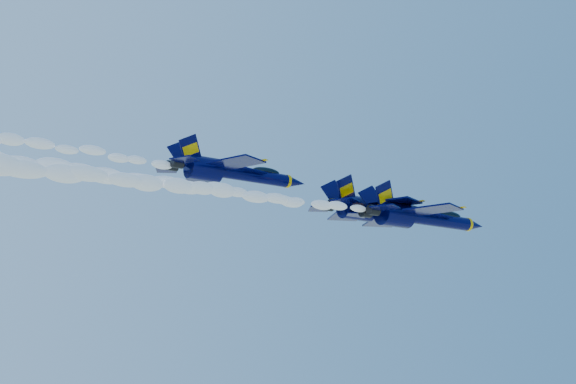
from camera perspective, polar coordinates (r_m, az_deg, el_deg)
jet_lead at (r=93.19m, az=9.30°, el=-1.76°), size 18.16×14.90×6.75m
smoke_trail_jet_lead at (r=76.68m, az=-7.44°, el=0.35°), size 44.05×2.02×1.82m
jet_second at (r=94.68m, az=6.63°, el=-1.32°), size 18.13×14.87×6.74m
smoke_trail_jet_second at (r=79.40m, az=-10.19°, el=0.82°), size 44.05×2.02×1.82m
jet_third at (r=95.11m, az=-4.03°, el=1.43°), size 18.49×15.17×6.87m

